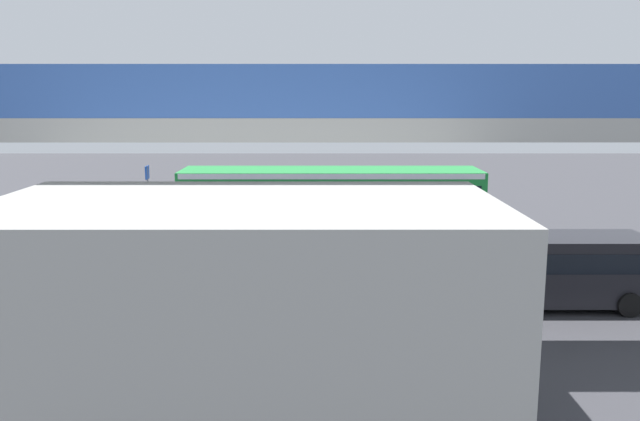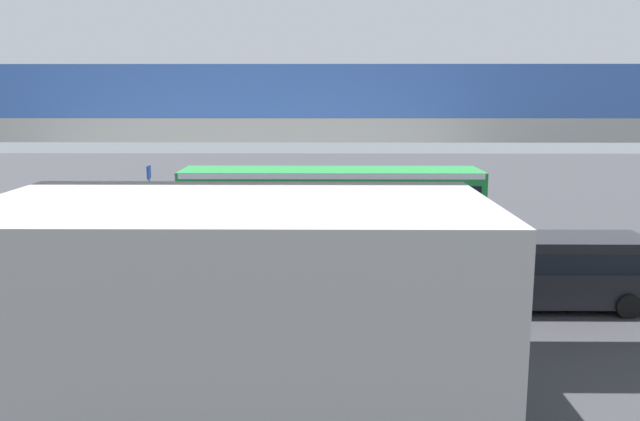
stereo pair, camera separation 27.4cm
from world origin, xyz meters
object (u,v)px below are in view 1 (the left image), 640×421
object	(u,v)px
bicycle_orange	(573,272)
bicycle_black	(530,248)
traffic_sign	(148,186)
pedestrian	(406,207)
city_bus	(331,202)
parked_van	(561,266)
bicycle_blue	(556,262)

from	to	relation	value
bicycle_orange	bicycle_black	distance (m)	3.31
bicycle_orange	traffic_sign	xyz separation A→B (m)	(16.00, -9.07, 1.52)
bicycle_black	pedestrian	distance (m)	7.05
traffic_sign	city_bus	bearing A→B (deg)	151.95
bicycle_black	city_bus	bearing A→B (deg)	-10.64
city_bus	traffic_sign	bearing A→B (deg)	-28.05
parked_van	traffic_sign	size ratio (longest dim) A/B	1.71
bicycle_black	traffic_sign	world-z (taller)	traffic_sign
city_bus	bicycle_blue	distance (m)	8.52
city_bus	bicycle_blue	xyz separation A→B (m)	(-7.63, 3.49, -1.51)
parked_van	pedestrian	xyz separation A→B (m)	(2.93, -11.47, -0.30)
parked_van	bicycle_blue	size ratio (longest dim) A/B	2.71
city_bus	bicycle_orange	world-z (taller)	city_bus
parked_van	traffic_sign	bearing A→B (deg)	-37.67
city_bus	traffic_sign	size ratio (longest dim) A/B	4.12
bicycle_blue	bicycle_black	bearing A→B (deg)	-83.90
bicycle_orange	bicycle_black	bearing A→B (deg)	-83.73
bicycle_blue	traffic_sign	bearing A→B (deg)	-26.43
parked_van	bicycle_orange	xyz separation A→B (m)	(-1.28, -2.29, -0.81)
parked_van	bicycle_orange	world-z (taller)	parked_van
bicycle_blue	city_bus	bearing A→B (deg)	-24.62
city_bus	traffic_sign	xyz separation A→B (m)	(8.24, -4.39, 0.01)
pedestrian	bicycle_orange	bearing A→B (deg)	114.64
bicycle_black	pedestrian	world-z (taller)	pedestrian
parked_van	traffic_sign	distance (m)	18.60
city_bus	pedestrian	xyz separation A→B (m)	(-3.55, -4.50, -1.00)
bicycle_orange	bicycle_black	size ratio (longest dim) A/B	1.00
bicycle_black	parked_van	bearing A→B (deg)	80.63
bicycle_black	traffic_sign	xyz separation A→B (m)	(15.64, -5.78, 1.52)
city_bus	traffic_sign	distance (m)	9.33
parked_van	bicycle_orange	distance (m)	2.75
bicycle_black	traffic_sign	size ratio (longest dim) A/B	0.63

